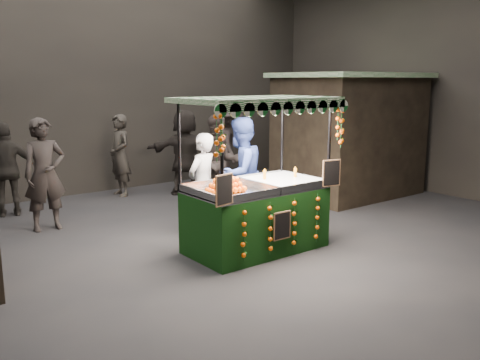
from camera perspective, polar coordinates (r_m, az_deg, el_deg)
ground at (r=7.56m, az=-1.76°, el=-7.82°), size 12.00×12.00×0.00m
market_hall at (r=7.22m, az=-1.93°, el=18.50°), size 12.10×10.10×5.05m
neighbour_stall_right at (r=11.33m, az=12.02°, el=5.03°), size 3.00×2.20×2.60m
juice_stall at (r=7.40m, az=1.99°, el=-2.71°), size 2.28×1.34×2.21m
vendor_grey at (r=8.19m, az=-4.21°, el=-0.46°), size 0.69×0.57×1.63m
vendor_blue at (r=8.43m, az=0.04°, el=0.69°), size 1.05×0.91×1.86m
shopper_0 at (r=8.97m, az=-20.89°, el=0.57°), size 0.69×0.47×1.86m
shopper_1 at (r=9.79m, az=-2.33°, el=1.95°), size 1.08×0.99×1.80m
shopper_2 at (r=10.18m, az=-24.45°, el=1.05°), size 1.07×0.64×1.71m
shopper_3 at (r=12.04m, az=-1.11°, el=3.85°), size 1.24×1.40×1.88m
shopper_5 at (r=11.12m, az=-6.10°, el=3.13°), size 1.69×1.50×1.86m
shopper_6 at (r=11.24m, az=-13.21°, el=2.69°), size 0.44×0.65×1.74m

